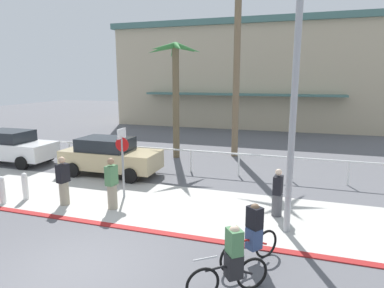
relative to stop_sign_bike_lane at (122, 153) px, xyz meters
The scene contains 18 objects.
ground_plane 5.90m from the stop_sign_bike_lane, 76.62° to the left, with size 80.00×80.00×0.00m, color #5B5B60.
sidewalk_strip 2.14m from the stop_sign_bike_lane, 12.72° to the right, with size 44.00×4.00×0.02m, color beige.
curb_paint 3.12m from the stop_sign_bike_lane, 60.30° to the right, with size 44.00×0.24×0.03m, color maroon.
building_backdrop 22.10m from the stop_sign_bike_lane, 86.52° to the left, with size 23.81×10.15×9.12m.
rail_fence 4.30m from the stop_sign_bike_lane, 71.90° to the left, with size 22.60×0.08×1.04m.
stop_sign_bike_lane is the anchor object (origin of this frame).
bollard_0 3.70m from the stop_sign_bike_lane, 158.04° to the right, with size 0.20×0.20×1.00m.
bollard_1 4.31m from the stop_sign_bike_lane, 152.82° to the right, with size 0.20×0.20×1.00m.
streetlight_curb 6.52m from the stop_sign_bike_lane, 13.02° to the right, with size 0.24×2.54×7.50m.
palm_tree_0 7.08m from the stop_sign_bike_lane, 93.17° to the left, with size 3.01×2.99×6.17m.
palm_tree_1 9.52m from the stop_sign_bike_lane, 71.05° to the left, with size 3.23×2.80×9.20m.
car_white_0 8.43m from the stop_sign_bike_lane, 161.24° to the left, with size 4.40×2.02×1.69m.
car_tan_1 3.25m from the stop_sign_bike_lane, 129.98° to the left, with size 4.40×2.02×1.69m.
cyclist_black_0 6.56m from the stop_sign_bike_lane, 41.61° to the right, with size 1.49×1.14×1.50m.
cyclist_red_1 6.01m from the stop_sign_bike_lane, 30.66° to the right, with size 1.18×1.47×1.50m.
pedestrian_0 1.43m from the stop_sign_bike_lane, 79.92° to the right, with size 0.35×0.43×1.76m.
pedestrian_1 5.57m from the stop_sign_bike_lane, ahead, with size 0.36×0.43×1.56m.
pedestrian_2 2.23m from the stop_sign_bike_lane, 140.18° to the right, with size 0.38×0.44×1.72m.
Camera 1 is at (4.62, -5.83, 4.33)m, focal length 31.00 mm.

